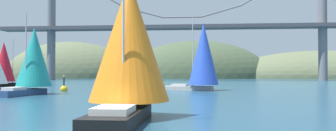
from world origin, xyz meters
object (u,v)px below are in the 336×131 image
object	(u,v)px
sailboat_crimson_sail	(5,63)
channel_buoy	(64,89)
sailboat_teal_sail	(33,59)
sailboat_orange_sail	(129,44)
sailboat_blue_spinnaker	(203,55)

from	to	relation	value
sailboat_crimson_sail	channel_buoy	size ratio (longest dim) A/B	3.70
channel_buoy	sailboat_teal_sail	bearing A→B (deg)	-100.69
sailboat_orange_sail	channel_buoy	distance (m)	32.15
sailboat_teal_sail	sailboat_blue_spinnaker	world-z (taller)	sailboat_blue_spinnaker
sailboat_blue_spinnaker	sailboat_orange_sail	bearing A→B (deg)	-99.87
sailboat_teal_sail	sailboat_crimson_sail	bearing A→B (deg)	128.61
sailboat_orange_sail	channel_buoy	xyz separation A→B (m)	(-15.92, 27.57, -4.48)
sailboat_teal_sail	sailboat_blue_spinnaker	bearing A→B (deg)	25.53
sailboat_teal_sail	channel_buoy	distance (m)	8.35
sailboat_blue_spinnaker	sailboat_orange_sail	xyz separation A→B (m)	(-5.46, -31.38, -0.80)
sailboat_teal_sail	sailboat_orange_sail	world-z (taller)	sailboat_orange_sail
sailboat_crimson_sail	channel_buoy	distance (m)	23.88
sailboat_crimson_sail	sailboat_teal_sail	bearing A→B (deg)	-51.39
sailboat_teal_sail	sailboat_orange_sail	size ratio (longest dim) A/B	0.98
sailboat_blue_spinnaker	sailboat_orange_sail	world-z (taller)	sailboat_blue_spinnaker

